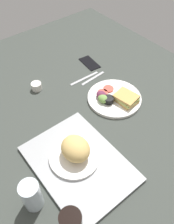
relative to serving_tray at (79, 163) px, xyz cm
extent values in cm
cube|color=#383D38|center=(16.14, -21.78, -2.30)|extent=(190.00, 150.00, 3.00)
cube|color=#9EA0A3|center=(0.00, 0.00, 0.00)|extent=(45.05, 33.07, 1.60)
cylinder|color=white|center=(3.01, 0.00, 1.50)|extent=(21.30, 21.30, 1.40)
ellipsoid|color=#DBB266|center=(3.11, -0.88, 6.62)|extent=(12.97, 11.20, 8.84)
cylinder|color=white|center=(19.16, -38.01, 0.00)|extent=(28.20, 28.20, 1.60)
cube|color=tan|center=(13.52, -40.55, 1.50)|extent=(11.01, 9.01, 1.40)
cube|color=#B2C66B|center=(13.52, -40.55, 2.70)|extent=(11.49, 9.60, 1.00)
cube|color=tan|center=(13.52, -40.55, 3.90)|extent=(12.46, 10.86, 1.40)
cylinder|color=#D14738|center=(25.51, -39.42, 1.20)|extent=(5.60, 5.60, 0.80)
cylinder|color=#D14738|center=(25.08, -34.91, 1.20)|extent=(5.60, 5.60, 0.80)
cylinder|color=black|center=(18.46, -33.07, 2.30)|extent=(5.20, 5.20, 3.00)
cylinder|color=#EFEACC|center=(18.46, -33.07, 3.40)|extent=(4.26, 4.26, 0.60)
ellipsoid|color=#729E4C|center=(20.57, -31.24, 2.60)|extent=(6.00, 4.80, 3.60)
ellipsoid|color=#6B2D47|center=(23.11, -32.37, 2.60)|extent=(6.00, 4.80, 3.60)
cylinder|color=silver|center=(-2.59, 22.57, 6.12)|extent=(7.10, 7.10, 13.84)
cylinder|color=silver|center=(51.52, -10.12, 1.20)|extent=(5.60, 5.60, 4.00)
cube|color=#B7B7BC|center=(39.16, -40.01, -0.55)|extent=(2.54, 17.06, 0.50)
cube|color=#B7B7BC|center=(42.16, -36.01, -0.55)|extent=(1.95, 19.03, 0.50)
cube|color=black|center=(51.63, -47.53, -0.40)|extent=(15.04, 8.59, 0.80)
camera|label=1|loc=(-40.49, 27.93, 86.72)|focal=37.55mm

